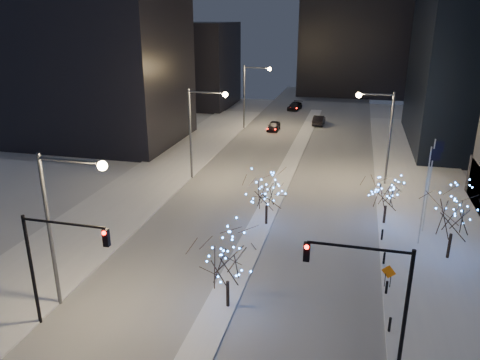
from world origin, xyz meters
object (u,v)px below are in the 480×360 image
(street_lamp_east, at_px, (382,126))
(holiday_tree_plaza_near, at_px, (455,212))
(car_near, at_px, (274,126))
(holiday_tree_median_far, at_px, (267,191))
(street_lamp_w_near, at_px, (62,212))
(car_far, at_px, (295,106))
(construction_sign, at_px, (388,274))
(holiday_tree_median_near, at_px, (227,259))
(street_lamp_w_mid, at_px, (199,122))
(car_mid, at_px, (319,120))
(holiday_tree_plaza_far, at_px, (387,192))
(traffic_signal_east, at_px, (375,287))
(traffic_signal_west, at_px, (53,255))
(street_lamp_w_far, at_px, (251,88))

(street_lamp_east, height_order, holiday_tree_plaza_near, street_lamp_east)
(car_near, relative_size, holiday_tree_plaza_near, 0.73)
(car_near, xyz_separation_m, holiday_tree_median_far, (5.60, -35.06, 2.50))
(street_lamp_w_near, xyz_separation_m, car_far, (4.77, 67.88, -5.78))
(street_lamp_w_near, distance_m, street_lamp_east, 33.85)
(holiday_tree_plaza_near, bearing_deg, construction_sign, -131.02)
(car_far, xyz_separation_m, holiday_tree_median_far, (4.67, -53.12, 2.52))
(holiday_tree_median_far, bearing_deg, holiday_tree_median_near, -90.00)
(holiday_tree_median_far, bearing_deg, street_lamp_w_mid, 132.66)
(street_lamp_w_mid, distance_m, holiday_tree_median_far, 14.31)
(car_mid, height_order, holiday_tree_plaza_far, holiday_tree_plaza_far)
(street_lamp_w_near, distance_m, holiday_tree_plaza_far, 26.35)
(car_far, bearing_deg, traffic_signal_east, -70.95)
(car_mid, relative_size, holiday_tree_plaza_far, 1.10)
(traffic_signal_east, bearing_deg, holiday_tree_median_far, 118.17)
(traffic_signal_west, bearing_deg, street_lamp_w_far, 90.55)
(traffic_signal_west, height_order, car_mid, traffic_signal_west)
(street_lamp_w_mid, relative_size, holiday_tree_plaza_near, 1.72)
(street_lamp_east, bearing_deg, car_mid, 107.27)
(street_lamp_east, bearing_deg, holiday_tree_plaza_near, -73.15)
(car_far, bearing_deg, street_lamp_w_mid, -88.07)
(street_lamp_w_far, relative_size, car_far, 2.03)
(street_lamp_w_far, relative_size, holiday_tree_plaza_far, 2.28)
(car_mid, xyz_separation_m, car_far, (-5.67, 12.28, -0.08))
(holiday_tree_plaza_far, bearing_deg, holiday_tree_plaza_near, -50.48)
(street_lamp_east, relative_size, holiday_tree_median_far, 2.05)
(construction_sign, bearing_deg, street_lamp_w_far, 135.74)
(street_lamp_w_far, bearing_deg, street_lamp_east, -49.15)
(holiday_tree_plaza_near, relative_size, holiday_tree_plaza_far, 1.33)
(car_far, bearing_deg, traffic_signal_west, -85.23)
(holiday_tree_plaza_far, bearing_deg, street_lamp_w_near, -138.09)
(car_far, distance_m, holiday_tree_median_near, 65.94)
(holiday_tree_median_far, bearing_deg, car_mid, 88.60)
(street_lamp_w_far, relative_size, holiday_tree_median_far, 2.05)
(holiday_tree_plaza_far, bearing_deg, car_near, 115.73)
(street_lamp_w_mid, height_order, holiday_tree_median_far, street_lamp_w_mid)
(street_lamp_w_far, bearing_deg, holiday_tree_plaza_near, -57.83)
(street_lamp_w_near, height_order, traffic_signal_west, street_lamp_w_near)
(traffic_signal_east, height_order, holiday_tree_plaza_far, traffic_signal_east)
(car_far, bearing_deg, street_lamp_w_near, -85.75)
(street_lamp_east, relative_size, traffic_signal_west, 1.43)
(street_lamp_w_far, xyz_separation_m, traffic_signal_east, (17.88, -51.00, -1.74))
(traffic_signal_west, bearing_deg, street_lamp_w_near, 103.96)
(street_lamp_w_far, distance_m, holiday_tree_plaza_near, 44.83)
(car_mid, distance_m, holiday_tree_plaza_far, 39.27)
(street_lamp_w_far, relative_size, holiday_tree_plaza_near, 1.72)
(street_lamp_east, xyz_separation_m, traffic_signal_east, (-1.14, -29.00, -1.69))
(holiday_tree_median_near, bearing_deg, construction_sign, 25.53)
(holiday_tree_plaza_near, bearing_deg, traffic_signal_east, -114.41)
(traffic_signal_east, bearing_deg, street_lamp_w_far, 109.32)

